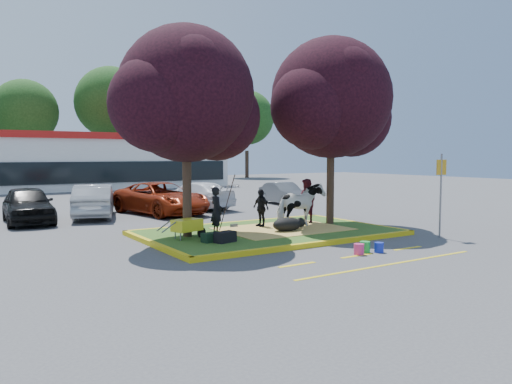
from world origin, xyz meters
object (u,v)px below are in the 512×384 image
car_silver (94,201)px  car_black (28,205)px  cow (300,205)px  wheelbarrow (187,225)px  bucket_pink (359,249)px  calf (287,224)px  bucket_green (365,247)px  bucket_blue (379,247)px  handler (216,210)px  sign_post (441,186)px

car_silver → car_black: bearing=25.8°
cow → wheelbarrow: size_ratio=1.16×
cow → bucket_pink: size_ratio=6.10×
calf → cow: bearing=49.5°
bucket_green → bucket_blue: bearing=-33.2°
calf → bucket_pink: (-0.26, -3.62, -0.24)m
handler → wheelbarrow: handler is taller
wheelbarrow → car_black: bearing=95.2°
bucket_blue → sign_post: bearing=10.4°
sign_post → calf: bearing=152.7°
bucket_pink → bucket_blue: bucket_pink is taller
calf → car_silver: size_ratio=0.25×
car_black → calf: bearing=-47.3°
cow → sign_post: bearing=-147.6°
bucket_green → car_silver: (-4.22, 11.90, 0.56)m
car_silver → calf: bearing=134.3°
handler → sign_post: sign_post is taller
car_silver → cow: bearing=141.2°
handler → bucket_pink: size_ratio=5.05×
handler → bucket_pink: bearing=-153.3°
calf → car_black: bearing=149.7°
bucket_green → car_black: 13.46m
bucket_green → bucket_pink: 0.40m
calf → sign_post: size_ratio=0.40×
bucket_pink → car_black: 13.40m
cow → bucket_blue: 4.35m
wheelbarrow → bucket_blue: wheelbarrow is taller
wheelbarrow → car_silver: car_silver is taller
bucket_pink → bucket_green: bearing=21.8°
wheelbarrow → sign_post: 8.18m
wheelbarrow → bucket_green: 5.29m
cow → sign_post: sign_post is taller
bucket_pink → car_black: car_black is taller
handler → bucket_green: 4.95m
wheelbarrow → calf: bearing=-25.5°
calf → sign_post: sign_post is taller
bucket_blue → car_black: 13.81m
car_silver → bucket_blue: bearing=128.8°
sign_post → bucket_green: size_ratio=8.92×
handler → bucket_blue: handler is taller
wheelbarrow → bucket_green: size_ratio=5.16×
sign_post → bucket_pink: sign_post is taller
handler → bucket_blue: (2.66, -4.51, -0.77)m
bucket_blue → bucket_green: bearing=146.8°
cow → calf: size_ratio=1.68×
handler → sign_post: (6.10, -3.88, 0.80)m
sign_post → bucket_pink: (-4.14, -0.57, -1.56)m
sign_post → bucket_blue: size_ratio=9.79×
bucket_pink → calf: bearing=85.9°
cow → car_black: cow is taller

